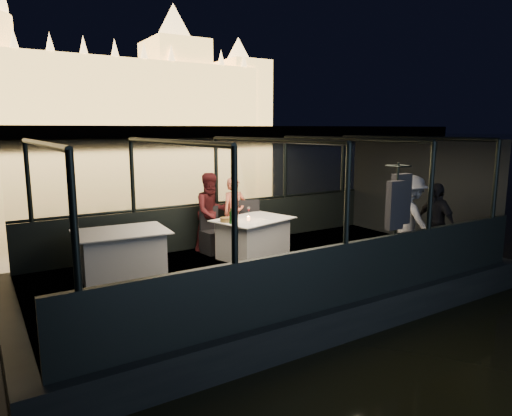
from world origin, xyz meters
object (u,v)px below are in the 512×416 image
chair_port_right (254,228)px  person_man_maroon (212,215)px  chair_port_left (213,231)px  coat_stand (395,229)px  wine_bottle (231,216)px  passenger_dark (435,218)px  dining_table_aft (122,255)px  passenger_stripe (409,218)px  dining_table_central (253,238)px  person_woman_coral (234,213)px

chair_port_right → person_man_maroon: 0.93m
chair_port_left → coat_stand: 3.63m
wine_bottle → passenger_dark: bearing=-30.7°
dining_table_aft → passenger_dark: passenger_dark is taller
dining_table_aft → wine_bottle: wine_bottle is taller
coat_stand → chair_port_left: bearing=117.4°
coat_stand → person_man_maroon: coat_stand is taller
passenger_stripe → dining_table_aft: bearing=75.5°
chair_port_right → wine_bottle: bearing=-132.3°
passenger_dark → wine_bottle: passenger_dark is taller
dining_table_central → wine_bottle: wine_bottle is taller
wine_bottle → chair_port_left: bearing=85.8°
dining_table_aft → coat_stand: bearing=-35.8°
dining_table_aft → person_man_maroon: person_man_maroon is taller
coat_stand → wine_bottle: (-1.72, 2.34, 0.02)m
chair_port_left → chair_port_right: size_ratio=0.91×
chair_port_right → coat_stand: (0.80, -3.02, 0.45)m
chair_port_right → passenger_dark: 3.55m
dining_table_central → chair_port_left: size_ratio=1.58×
dining_table_aft → passenger_dark: (5.22, -2.25, 0.47)m
coat_stand → person_woman_coral: coat_stand is taller
chair_port_right → person_woman_coral: 0.52m
dining_table_central → dining_table_aft: bearing=177.5°
dining_table_central → chair_port_right: bearing=56.8°
coat_stand → person_man_maroon: size_ratio=1.22×
chair_port_left → passenger_stripe: passenger_stripe is taller
chair_port_right → coat_stand: bearing=-63.9°
coat_stand → wine_bottle: bearing=126.4°
chair_port_right → person_woman_coral: (-0.29, 0.32, 0.30)m
person_man_maroon → chair_port_left: bearing=-109.1°
passenger_stripe → passenger_dark: size_ratio=1.09×
person_man_maroon → passenger_dark: (3.15, -2.98, 0.10)m
dining_table_central → person_man_maroon: person_man_maroon is taller
wine_bottle → dining_table_central: bearing=17.7°
dining_table_central → coat_stand: (1.12, -2.53, 0.51)m
passenger_dark → person_man_maroon: bearing=-126.4°
person_woman_coral → passenger_dark: size_ratio=0.98×
chair_port_right → person_woman_coral: bearing=143.2°
dining_table_central → coat_stand: 2.82m
passenger_dark → chair_port_left: bearing=-124.1°
dining_table_central → person_man_maroon: (-0.48, 0.85, 0.36)m
dining_table_aft → coat_stand: size_ratio=0.77×
chair_port_left → coat_stand: coat_stand is taller
dining_table_central → person_woman_coral: 0.89m
wine_bottle → passenger_stripe: bearing=-30.5°
person_man_maroon → dining_table_central: bearing=-61.5°
coat_stand → passenger_stripe: size_ratio=1.19×
dining_table_central → chair_port_left: (-0.54, 0.67, 0.06)m
chair_port_right → dining_table_central: bearing=-112.0°
person_man_maroon → wine_bottle: person_man_maroon is taller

